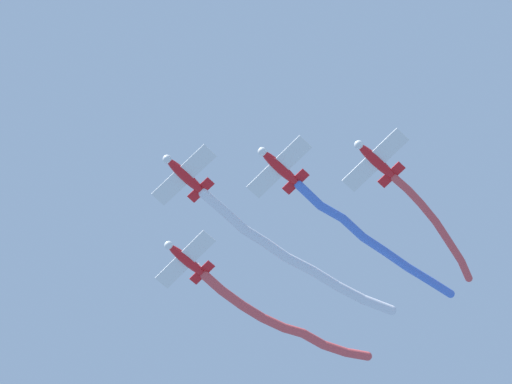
% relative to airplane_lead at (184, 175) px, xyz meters
% --- Properties ---
extents(airplane_lead, '(7.24, 5.54, 1.79)m').
position_rel_airplane_lead_xyz_m(airplane_lead, '(0.00, 0.00, 0.00)').
color(airplane_lead, red).
extents(smoke_trail_lead, '(3.04, 22.37, 2.89)m').
position_rel_airplane_lead_xyz_m(smoke_trail_lead, '(2.11, -13.06, -0.63)').
color(smoke_trail_lead, white).
extents(airplane_left_wing, '(7.25, 5.53, 1.79)m').
position_rel_airplane_lead_xyz_m(airplane_left_wing, '(-5.03, -7.33, 0.00)').
color(airplane_left_wing, red).
extents(smoke_trail_left_wing, '(4.23, 20.51, 2.80)m').
position_rel_airplane_lead_xyz_m(smoke_trail_left_wing, '(-2.44, -19.57, 1.00)').
color(smoke_trail_left_wing, '#4C75DB').
extents(airplane_right_wing, '(7.26, 5.52, 1.79)m').
position_rel_airplane_lead_xyz_m(airplane_right_wing, '(7.82, -4.23, 0.30)').
color(airplane_right_wing, red).
extents(smoke_trail_right_wing, '(2.98, 20.36, 2.88)m').
position_rel_airplane_lead_xyz_m(smoke_trail_right_wing, '(9.73, -16.40, 1.13)').
color(smoke_trail_right_wing, '#DB4C4C').
extents(airplane_slot, '(7.26, 5.52, 1.79)m').
position_rel_airplane_lead_xyz_m(airplane_slot, '(-10.06, -14.66, -0.30)').
color(airplane_slot, red).
extents(smoke_trail_slot, '(6.44, 13.07, 1.76)m').
position_rel_airplane_lead_xyz_m(smoke_trail_slot, '(-7.06, -23.41, 0.17)').
color(smoke_trail_slot, '#DB4C4C').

